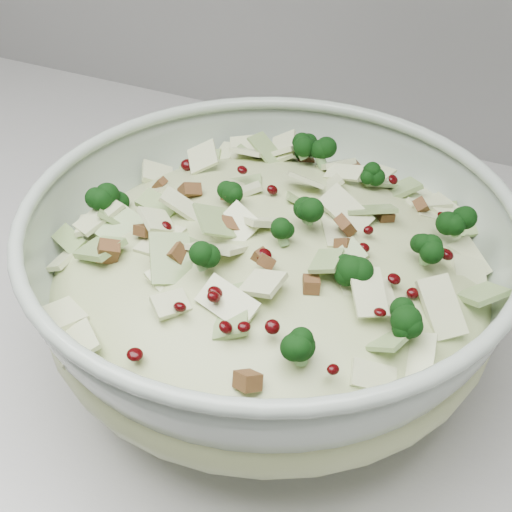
{
  "coord_description": "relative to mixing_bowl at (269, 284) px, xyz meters",
  "views": [
    {
      "loc": [
        0.13,
        1.24,
        1.31
      ],
      "look_at": [
        -0.03,
        1.59,
        1.0
      ],
      "focal_mm": 50.0,
      "sensor_mm": 36.0,
      "label": 1
    }
  ],
  "objects": [
    {
      "name": "salad",
      "position": [
        0.0,
        0.0,
        0.02
      ],
      "size": [
        0.37,
        0.37,
        0.14
      ],
      "rotation": [
        0.0,
        0.0,
        -0.16
      ],
      "color": "beige",
      "rests_on": "mixing_bowl"
    },
    {
      "name": "mixing_bowl",
      "position": [
        0.0,
        0.0,
        0.0
      ],
      "size": [
        0.45,
        0.45,
        0.14
      ],
      "rotation": [
        0.0,
        0.0,
        -0.4
      ],
      "color": "#A4B5A4",
      "rests_on": "counter"
    }
  ]
}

